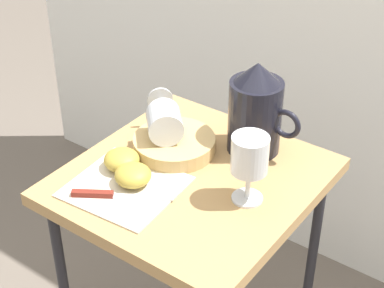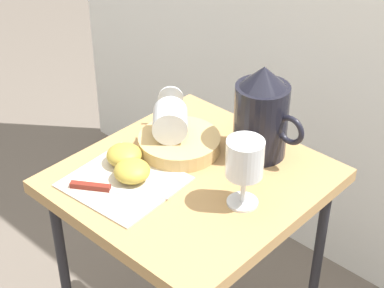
% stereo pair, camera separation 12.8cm
% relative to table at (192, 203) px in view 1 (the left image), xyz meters
% --- Properties ---
extents(table, '(0.50, 0.52, 0.72)m').
position_rel_table_xyz_m(table, '(0.00, 0.00, 0.00)').
color(table, '#AD8451').
rests_on(table, ground_plane).
extents(linen_napkin, '(0.23, 0.22, 0.00)m').
position_rel_table_xyz_m(linen_napkin, '(-0.09, -0.12, 0.08)').
color(linen_napkin, beige).
rests_on(linen_napkin, table).
extents(basket_tray, '(0.18, 0.18, 0.03)m').
position_rel_table_xyz_m(basket_tray, '(-0.09, 0.05, 0.09)').
color(basket_tray, tan).
rests_on(basket_tray, table).
extents(pitcher, '(0.17, 0.12, 0.21)m').
position_rel_table_xyz_m(pitcher, '(0.05, 0.16, 0.16)').
color(pitcher, black).
rests_on(pitcher, table).
extents(wine_glass_upright, '(0.07, 0.07, 0.15)m').
position_rel_table_xyz_m(wine_glass_upright, '(0.14, 0.00, 0.18)').
color(wine_glass_upright, silver).
rests_on(wine_glass_upright, table).
extents(wine_glass_tipped_near, '(0.15, 0.15, 0.08)m').
position_rel_table_xyz_m(wine_glass_tipped_near, '(-0.11, 0.05, 0.15)').
color(wine_glass_tipped_near, silver).
rests_on(wine_glass_tipped_near, basket_tray).
extents(apple_half_left, '(0.08, 0.08, 0.04)m').
position_rel_table_xyz_m(apple_half_left, '(-0.13, -0.07, 0.10)').
color(apple_half_left, '#B29938').
rests_on(apple_half_left, linen_napkin).
extents(apple_half_right, '(0.08, 0.08, 0.04)m').
position_rel_table_xyz_m(apple_half_right, '(-0.08, -0.10, 0.10)').
color(apple_half_right, '#B29938').
rests_on(apple_half_right, linen_napkin).
extents(knife, '(0.18, 0.12, 0.01)m').
position_rel_table_xyz_m(knife, '(-0.09, -0.16, 0.09)').
color(knife, silver).
rests_on(knife, linen_napkin).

